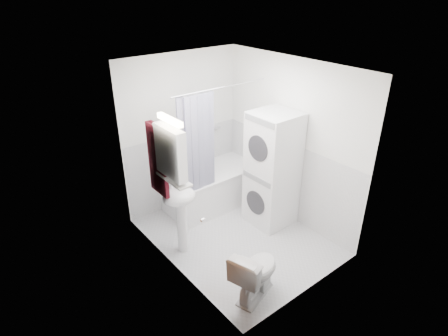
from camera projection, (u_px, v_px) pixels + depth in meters
floor at (236, 237)px, 5.35m from camera, size 2.60×2.60×0.00m
room_walls at (238, 141)px, 4.67m from camera, size 2.60×2.60×2.60m
wainscot at (223, 192)px, 5.28m from camera, size 1.98×2.58×2.58m
door at (202, 220)px, 3.98m from camera, size 0.05×2.00×2.00m
bathtub at (214, 185)px, 6.01m from camera, size 1.59×0.75×0.60m
tub_spout at (211, 142)px, 6.08m from camera, size 0.04×0.12×0.04m
curtain_rod at (227, 86)px, 5.03m from camera, size 1.77×0.02×0.02m
shower_curtain at (198, 147)px, 5.09m from camera, size 0.55×0.02×1.45m
sink at (180, 206)px, 4.77m from camera, size 0.44×0.37×1.04m
medicine_cabinet at (171, 151)px, 4.20m from camera, size 0.13×0.50×0.71m
shelf at (174, 179)px, 4.38m from camera, size 0.18×0.54×0.02m
shower_caddy at (214, 128)px, 6.00m from camera, size 0.22×0.06×0.02m
towel at (158, 159)px, 4.46m from camera, size 0.07×0.38×0.91m
washer_dryer at (272, 170)px, 5.35m from camera, size 0.62×0.61×1.71m
toilet at (255, 272)px, 4.23m from camera, size 0.76×0.57×0.66m
soap_pump at (181, 188)px, 4.70m from camera, size 0.08×0.17×0.08m
shelf_bottle at (181, 180)px, 4.25m from camera, size 0.07×0.18×0.07m
shelf_cup at (168, 171)px, 4.43m from camera, size 0.10×0.09×0.10m
shampoo_a at (203, 127)px, 5.85m from camera, size 0.13×0.17×0.13m
shampoo_b at (209, 126)px, 5.93m from camera, size 0.08×0.21×0.08m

